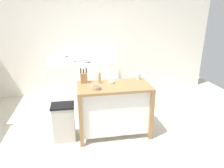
% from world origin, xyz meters
% --- Properties ---
extents(ground_plane, '(6.94, 6.94, 0.00)m').
position_xyz_m(ground_plane, '(0.00, 0.00, 0.00)').
color(ground_plane, beige).
rests_on(ground_plane, ground).
extents(wall_back, '(5.94, 0.10, 2.60)m').
position_xyz_m(wall_back, '(0.00, 2.22, 1.30)').
color(wall_back, silver).
rests_on(wall_back, ground).
extents(kitchen_island, '(1.18, 0.61, 0.89)m').
position_xyz_m(kitchen_island, '(0.10, 0.15, 0.50)').
color(kitchen_island, olive).
rests_on(kitchen_island, ground).
extents(knife_block, '(0.11, 0.09, 0.25)m').
position_xyz_m(knife_block, '(-0.37, 0.36, 0.98)').
color(knife_block, '#9E7042').
rests_on(knife_block, kitchen_island).
extents(bowl_ceramic_small, '(0.15, 0.15, 0.05)m').
position_xyz_m(bowl_ceramic_small, '(-0.20, 0.02, 0.92)').
color(bowl_ceramic_small, tan).
rests_on(bowl_ceramic_small, kitchen_island).
extents(bowl_ceramic_wide, '(0.11, 0.11, 0.03)m').
position_xyz_m(bowl_ceramic_wide, '(0.08, 0.27, 0.91)').
color(bowl_ceramic_wide, beige).
rests_on(bowl_ceramic_wide, kitchen_island).
extents(drinking_cup, '(0.07, 0.07, 0.11)m').
position_xyz_m(drinking_cup, '(0.58, 0.38, 0.94)').
color(drinking_cup, silver).
rests_on(drinking_cup, kitchen_island).
extents(pepper_grinder, '(0.04, 0.04, 0.19)m').
position_xyz_m(pepper_grinder, '(-0.11, 0.30, 0.98)').
color(pepper_grinder, tan).
rests_on(pepper_grinder, kitchen_island).
extents(trash_bin, '(0.36, 0.28, 0.63)m').
position_xyz_m(trash_bin, '(-0.73, 0.11, 0.32)').
color(trash_bin, '#B7B2A8').
rests_on(trash_bin, ground).
extents(sink_counter, '(1.64, 0.60, 0.90)m').
position_xyz_m(sink_counter, '(-0.35, 1.87, 0.45)').
color(sink_counter, silver).
rests_on(sink_counter, ground).
extents(sink_faucet, '(0.02, 0.02, 0.22)m').
position_xyz_m(sink_faucet, '(-0.35, 2.01, 1.01)').
color(sink_faucet, '#B7BCC1').
rests_on(sink_faucet, sink_counter).
extents(bottle_hand_soap, '(0.06, 0.06, 0.17)m').
position_xyz_m(bottle_hand_soap, '(-0.70, 1.81, 0.97)').
color(bottle_hand_soap, white).
rests_on(bottle_hand_soap, sink_counter).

